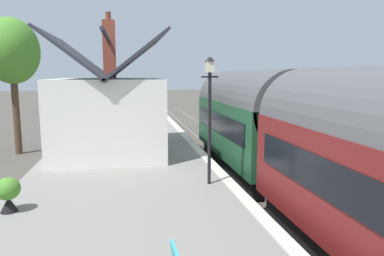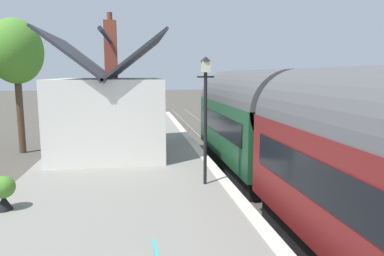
% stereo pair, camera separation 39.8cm
% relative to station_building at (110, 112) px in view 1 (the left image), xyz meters
% --- Properties ---
extents(ground_plane, '(160.00, 160.00, 0.00)m').
position_rel_station_building_xyz_m(ground_plane, '(-0.38, -4.95, -2.56)').
color(ground_plane, '#4C473F').
extents(platform, '(32.00, 6.59, 0.86)m').
position_rel_station_building_xyz_m(platform, '(-0.38, -0.65, -2.13)').
color(platform, gray).
rests_on(platform, ground).
extents(platform_edge_coping, '(32.00, 0.36, 0.02)m').
position_rel_station_building_xyz_m(platform_edge_coping, '(-0.38, -3.77, -1.69)').
color(platform_edge_coping, beige).
rests_on(platform_edge_coping, platform).
extents(rail_near, '(52.00, 0.08, 0.14)m').
position_rel_station_building_xyz_m(rail_near, '(-0.38, -6.57, -2.49)').
color(rail_near, gray).
rests_on(rail_near, ground).
extents(rail_far, '(52.00, 0.08, 0.14)m').
position_rel_station_building_xyz_m(rail_far, '(-0.38, -5.13, -2.49)').
color(rail_far, gray).
rests_on(rail_far, ground).
extents(station_building, '(6.13, 4.54, 6.08)m').
position_rel_station_building_xyz_m(station_building, '(0.00, 0.00, 0.00)').
color(station_building, white).
rests_on(station_building, platform).
extents(bench_by_lamp, '(1.40, 0.44, 0.88)m').
position_rel_station_building_xyz_m(bench_by_lamp, '(7.23, -1.53, -1.22)').
color(bench_by_lamp, teal).
rests_on(bench_by_lamp, platform).
extents(bench_near_building, '(1.41, 0.48, 0.88)m').
position_rel_station_building_xyz_m(bench_near_building, '(9.85, -1.51, -1.22)').
color(bench_near_building, teal).
rests_on(bench_near_building, platform).
extents(planter_edge_near, '(0.58, 0.58, 0.90)m').
position_rel_station_building_xyz_m(planter_edge_near, '(-6.45, 2.13, -1.22)').
color(planter_edge_near, black).
rests_on(planter_edge_near, platform).
extents(planter_corner_building, '(0.54, 0.54, 0.84)m').
position_rel_station_building_xyz_m(planter_corner_building, '(8.29, -1.00, -1.23)').
color(planter_corner_building, gray).
rests_on(planter_corner_building, platform).
extents(planter_bench_right, '(0.61, 0.61, 0.87)m').
position_rel_station_building_xyz_m(planter_bench_right, '(7.57, -0.59, -1.24)').
color(planter_bench_right, teal).
rests_on(planter_bench_right, platform).
extents(planter_bench_left, '(0.49, 0.49, 0.80)m').
position_rel_station_building_xyz_m(planter_bench_left, '(11.29, -1.97, -1.30)').
color(planter_bench_left, teal).
rests_on(planter_bench_left, platform).
extents(lamp_post_platform, '(0.32, 0.50, 3.79)m').
position_rel_station_building_xyz_m(lamp_post_platform, '(-5.15, -3.12, 0.94)').
color(lamp_post_platform, black).
rests_on(lamp_post_platform, platform).
extents(tree_behind_building, '(3.16, 2.70, 6.98)m').
position_rel_station_building_xyz_m(tree_behind_building, '(4.37, 4.93, 2.70)').
color(tree_behind_building, '#4C3828').
rests_on(tree_behind_building, ground).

